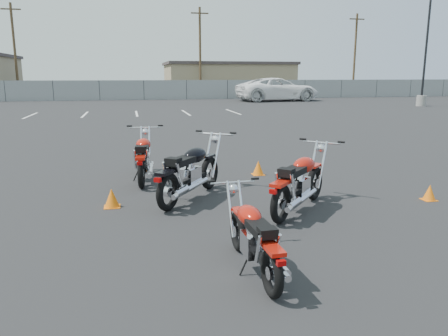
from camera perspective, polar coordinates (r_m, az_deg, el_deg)
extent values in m
plane|color=black|center=(7.46, -0.53, -5.91)|extent=(120.00, 120.00, 0.00)
torus|color=black|center=(10.64, -10.22, 1.15)|extent=(0.18, 0.65, 0.64)
cylinder|color=silver|center=(10.64, -10.22, 1.15)|extent=(0.12, 0.18, 0.17)
torus|color=black|center=(9.12, -10.76, -0.68)|extent=(0.18, 0.65, 0.64)
cylinder|color=silver|center=(9.12, -10.76, -0.68)|extent=(0.12, 0.18, 0.17)
cube|color=black|center=(9.87, -10.47, 0.55)|extent=(0.21, 1.13, 0.06)
cube|color=silver|center=(9.81, -10.51, 0.85)|extent=(0.34, 0.43, 0.32)
cylinder|color=silver|center=(9.77, -10.55, 1.96)|extent=(0.24, 0.29, 0.28)
ellipsoid|color=#B2170A|center=(9.99, -10.50, 3.04)|extent=(0.38, 0.65, 0.27)
cube|color=black|center=(9.49, -10.68, 2.44)|extent=(0.33, 0.61, 0.11)
cube|color=black|center=(9.22, -10.79, 2.42)|extent=(0.25, 0.21, 0.13)
cube|color=#B2170A|center=(9.04, -10.85, 1.37)|extent=(0.23, 0.46, 0.05)
cube|color=#B2170A|center=(10.58, -10.28, 2.94)|extent=(0.17, 0.37, 0.04)
cylinder|color=silver|center=(9.22, -9.96, 1.17)|extent=(0.07, 0.20, 0.42)
cylinder|color=silver|center=(9.24, -11.55, 1.13)|extent=(0.07, 0.20, 0.42)
cylinder|color=silver|center=(9.56, -9.55, -0.18)|extent=(0.21, 1.18, 0.14)
cylinder|color=silver|center=(9.22, -9.65, -0.50)|extent=(0.16, 0.39, 0.14)
cylinder|color=silver|center=(10.70, -9.73, 3.09)|extent=(0.09, 0.43, 0.84)
cylinder|color=silver|center=(10.71, -10.76, 3.06)|extent=(0.09, 0.43, 0.84)
sphere|color=silver|center=(10.83, -10.25, 4.66)|extent=(0.19, 0.19, 0.17)
cylinder|color=silver|center=(10.84, -10.27, 5.24)|extent=(0.75, 0.10, 0.03)
cylinder|color=black|center=(10.80, -8.29, 5.50)|extent=(0.13, 0.05, 0.04)
cylinder|color=black|center=(10.84, -12.26, 5.38)|extent=(0.13, 0.05, 0.04)
cylinder|color=black|center=(9.82, -11.34, -0.76)|extent=(0.17, 0.04, 0.32)
cube|color=#990505|center=(8.78, -10.95, 0.59)|extent=(0.11, 0.07, 0.06)
torus|color=black|center=(8.93, -1.93, -0.64)|extent=(0.50, 0.61, 0.67)
cylinder|color=silver|center=(8.93, -1.93, -0.64)|extent=(0.20, 0.21, 0.18)
torus|color=black|center=(7.55, -7.32, -3.12)|extent=(0.50, 0.61, 0.67)
cylinder|color=silver|center=(7.55, -7.32, -3.12)|extent=(0.20, 0.21, 0.18)
cube|color=black|center=(8.22, -4.40, -1.47)|extent=(0.78, 1.01, 0.07)
cube|color=silver|center=(8.16, -4.59, -1.10)|extent=(0.50, 0.53, 0.34)
cylinder|color=silver|center=(8.11, -4.62, 0.29)|extent=(0.35, 0.36, 0.30)
ellipsoid|color=black|center=(8.31, -3.79, 1.68)|extent=(0.66, 0.73, 0.29)
cube|color=black|center=(7.85, -5.61, 0.87)|extent=(0.60, 0.67, 0.11)
cube|color=black|center=(7.60, -6.65, 0.82)|extent=(0.32, 0.31, 0.13)
cube|color=black|center=(7.45, -7.48, -0.54)|extent=(0.44, 0.50, 0.06)
cube|color=black|center=(8.86, -1.94, 1.59)|extent=(0.34, 0.39, 0.04)
cylinder|color=silver|center=(7.56, -5.84, -0.88)|extent=(0.17, 0.20, 0.44)
cylinder|color=silver|center=(7.69, -7.58, -0.69)|extent=(0.17, 0.20, 0.44)
cylinder|color=silver|center=(7.87, -4.40, -2.60)|extent=(0.81, 1.06, 0.14)
cylinder|color=silver|center=(7.56, -5.69, -3.06)|extent=(0.34, 0.40, 0.15)
cylinder|color=silver|center=(8.94, -0.99, 1.72)|extent=(0.30, 0.39, 0.88)
cylinder|color=silver|center=(9.02, -2.15, 1.81)|extent=(0.30, 0.39, 0.88)
sphere|color=silver|center=(9.09, -1.09, 3.75)|extent=(0.25, 0.25, 0.18)
cylinder|color=silver|center=(9.10, -1.04, 4.47)|extent=(0.65, 0.49, 0.03)
cylinder|color=black|center=(8.91, 1.19, 4.60)|extent=(0.13, 0.11, 0.04)
cylinder|color=black|center=(9.24, -3.31, 4.85)|extent=(0.13, 0.11, 0.04)
cylinder|color=black|center=(8.25, -5.70, -2.97)|extent=(0.16, 0.13, 0.34)
cube|color=#990505|center=(7.22, -8.66, -1.56)|extent=(0.13, 0.12, 0.07)
torus|color=black|center=(8.32, 11.73, -1.96)|extent=(0.52, 0.55, 0.64)
cylinder|color=silver|center=(8.32, 11.73, -1.96)|extent=(0.19, 0.20, 0.17)
torus|color=black|center=(6.93, 7.41, -4.65)|extent=(0.52, 0.55, 0.64)
cylinder|color=silver|center=(6.93, 7.41, -4.65)|extent=(0.19, 0.20, 0.17)
cube|color=black|center=(7.61, 9.78, -2.88)|extent=(0.85, 0.89, 0.06)
cube|color=silver|center=(7.54, 9.65, -2.50)|extent=(0.50, 0.50, 0.32)
cylinder|color=silver|center=(7.50, 9.70, -1.08)|extent=(0.34, 0.34, 0.28)
ellipsoid|color=#B2170A|center=(7.69, 10.41, 0.37)|extent=(0.66, 0.67, 0.27)
cube|color=black|center=(7.23, 8.96, -0.50)|extent=(0.60, 0.62, 0.11)
cube|color=black|center=(6.98, 8.14, -0.57)|extent=(0.30, 0.30, 0.13)
cube|color=#B2170A|center=(6.82, 7.42, -1.99)|extent=(0.45, 0.46, 0.05)
cube|color=#B2170A|center=(8.25, 11.83, 0.31)|extent=(0.35, 0.36, 0.04)
cylinder|color=silver|center=(6.95, 8.97, -2.36)|extent=(0.17, 0.18, 0.42)
cylinder|color=silver|center=(7.05, 7.05, -2.10)|extent=(0.17, 0.18, 0.42)
cylinder|color=silver|center=(7.28, 10.09, -4.10)|extent=(0.88, 0.92, 0.14)
cylinder|color=silver|center=(6.96, 9.08, -4.62)|extent=(0.35, 0.36, 0.14)
cylinder|color=silver|center=(8.33, 12.74, 0.43)|extent=(0.33, 0.34, 0.84)
cylinder|color=silver|center=(8.40, 11.50, 0.56)|extent=(0.33, 0.34, 0.84)
sphere|color=silver|center=(8.47, 12.58, 2.53)|extent=(0.24, 0.24, 0.17)
cylinder|color=silver|center=(8.48, 12.66, 3.26)|extent=(0.57, 0.54, 0.03)
cylinder|color=black|center=(8.34, 15.06, 3.30)|extent=(0.12, 0.12, 0.04)
cylinder|color=black|center=(8.57, 10.26, 3.75)|extent=(0.12, 0.12, 0.04)
cylinder|color=black|center=(7.62, 8.38, -4.39)|extent=(0.14, 0.13, 0.32)
cube|color=#990505|center=(6.59, 6.43, -3.09)|extent=(0.12, 0.12, 0.06)
torus|color=black|center=(5.86, 1.83, -8.24)|extent=(0.12, 0.54, 0.53)
cylinder|color=silver|center=(5.86, 1.83, -8.24)|extent=(0.09, 0.15, 0.14)
torus|color=black|center=(4.73, 6.25, -13.48)|extent=(0.12, 0.54, 0.53)
cylinder|color=silver|center=(4.73, 6.25, -13.48)|extent=(0.09, 0.15, 0.14)
cube|color=black|center=(5.27, 3.79, -10.23)|extent=(0.12, 0.94, 0.05)
cube|color=silver|center=(5.21, 3.95, -9.87)|extent=(0.26, 0.35, 0.27)
cylinder|color=silver|center=(5.16, 3.98, -8.22)|extent=(0.19, 0.23, 0.24)
ellipsoid|color=#B2170A|center=(5.30, 3.31, -6.21)|extent=(0.29, 0.53, 0.23)
cube|color=black|center=(4.92, 4.81, -7.91)|extent=(0.25, 0.50, 0.09)
cube|color=black|center=(4.71, 5.70, -8.40)|extent=(0.20, 0.17, 0.11)
cube|color=#B2170A|center=(4.60, 6.41, -10.42)|extent=(0.17, 0.38, 0.04)
cube|color=#B2170A|center=(5.77, 1.85, -5.63)|extent=(0.13, 0.31, 0.04)
cylinder|color=silver|center=(4.79, 6.97, -10.25)|extent=(0.05, 0.17, 0.35)
cylinder|color=silver|center=(4.72, 4.51, -10.54)|extent=(0.05, 0.17, 0.35)
cylinder|color=silver|center=(5.11, 6.28, -11.71)|extent=(0.11, 0.98, 0.11)
cylinder|color=silver|center=(4.86, 7.48, -12.81)|extent=(0.12, 0.32, 0.12)
cylinder|color=silver|center=(5.89, 2.31, -5.22)|extent=(0.05, 0.36, 0.70)
cylinder|color=silver|center=(5.85, 0.80, -5.34)|extent=(0.05, 0.36, 0.70)
sphere|color=silver|center=(5.93, 1.20, -2.75)|extent=(0.15, 0.15, 0.14)
cylinder|color=silver|center=(5.93, 1.16, -1.87)|extent=(0.62, 0.05, 0.03)
cylinder|color=black|center=(5.99, 4.08, -1.40)|extent=(0.11, 0.04, 0.03)
cylinder|color=black|center=(5.83, -1.75, -1.76)|extent=(0.11, 0.04, 0.03)
cylinder|color=black|center=(5.23, 2.74, -12.45)|extent=(0.14, 0.03, 0.27)
cube|color=#990505|center=(4.43, 7.47, -12.21)|extent=(0.09, 0.06, 0.05)
cone|color=orange|center=(10.26, 4.50, 0.06)|extent=(0.26, 0.26, 0.32)
cube|color=orange|center=(10.29, 4.48, -0.84)|extent=(0.28, 0.28, 0.01)
cone|color=orange|center=(9.03, 25.26, -2.87)|extent=(0.23, 0.23, 0.29)
cube|color=orange|center=(9.07, 25.18, -3.77)|extent=(0.25, 0.25, 0.01)
cone|color=orange|center=(7.99, -14.45, -3.76)|extent=(0.26, 0.26, 0.33)
cube|color=orange|center=(8.04, -14.39, -4.91)|extent=(0.28, 0.28, 0.01)
cylinder|color=gray|center=(36.08, 24.36, 8.01)|extent=(0.70, 0.70, 0.80)
cylinder|color=black|center=(36.18, 25.11, 16.31)|extent=(0.16, 0.16, 9.71)
cube|color=gray|center=(41.99, -10.42, 9.99)|extent=(80.00, 0.04, 1.80)
cylinder|color=black|center=(43.28, -26.70, 8.97)|extent=(0.06, 0.06, 1.80)
cylinder|color=black|center=(42.48, -21.41, 9.39)|extent=(0.06, 0.06, 1.80)
cylinder|color=black|center=(42.05, -15.95, 9.73)|extent=(0.06, 0.06, 1.80)
cylinder|color=black|center=(41.99, -10.42, 9.99)|extent=(0.06, 0.06, 1.80)
cylinder|color=black|center=(42.32, -4.92, 10.15)|extent=(0.06, 0.06, 1.80)
cylinder|color=black|center=(43.01, 0.46, 10.23)|extent=(0.06, 0.06, 1.80)
cylinder|color=black|center=(44.07, 5.62, 10.21)|extent=(0.06, 0.06, 1.80)
cylinder|color=black|center=(45.44, 10.50, 10.13)|extent=(0.06, 0.06, 1.80)
cylinder|color=black|center=(47.12, 15.07, 9.98)|extent=(0.06, 0.06, 1.80)
cylinder|color=black|center=(49.07, 19.29, 9.79)|extent=(0.06, 0.06, 1.80)
cylinder|color=black|center=(51.26, 23.16, 9.57)|extent=(0.06, 0.06, 1.80)
cylinder|color=black|center=(53.66, 26.70, 9.33)|extent=(0.06, 0.06, 1.80)
cube|color=#8C7C5A|center=(52.22, 0.43, 11.43)|extent=(14.00, 9.00, 3.40)
cube|color=#423837|center=(52.23, 0.43, 13.46)|extent=(14.40, 9.40, 0.30)
cylinder|color=#41301E|center=(48.17, -25.65, 13.56)|extent=(0.24, 0.24, 9.00)
cube|color=#41301E|center=(48.50, -26.09, 18.15)|extent=(1.80, 0.12, 0.12)
cylinder|color=#41301E|center=(46.59, -3.14, 14.78)|extent=(0.24, 0.24, 9.00)
cube|color=#41301E|center=(46.94, -3.19, 19.54)|extent=(1.80, 0.12, 0.12)
cylinder|color=#41301E|center=(53.44, 16.71, 13.96)|extent=(0.24, 0.24, 9.00)
cube|color=#41301E|center=(53.74, 16.98, 18.11)|extent=(1.80, 0.12, 0.12)
cube|color=silver|center=(27.61, -23.96, 6.28)|extent=(0.12, 4.00, 0.01)
cube|color=silver|center=(27.16, -17.72, 6.67)|extent=(0.12, 4.00, 0.01)
cube|color=silver|center=(27.05, -11.35, 6.98)|extent=(0.12, 4.00, 0.01)
cube|color=silver|center=(27.26, -4.99, 7.21)|extent=(0.12, 4.00, 0.01)
cube|color=silver|center=(27.80, 1.21, 7.35)|extent=(0.12, 4.00, 0.01)
imported|color=white|center=(39.77, 7.03, 11.01)|extent=(4.14, 8.74, 3.22)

